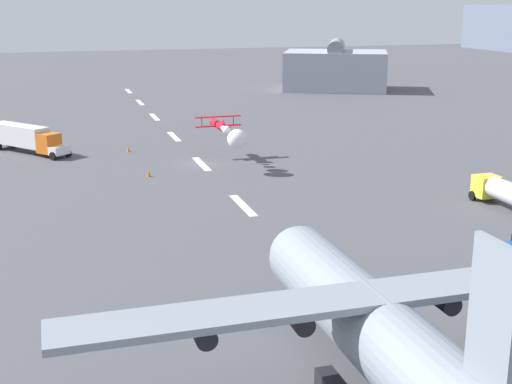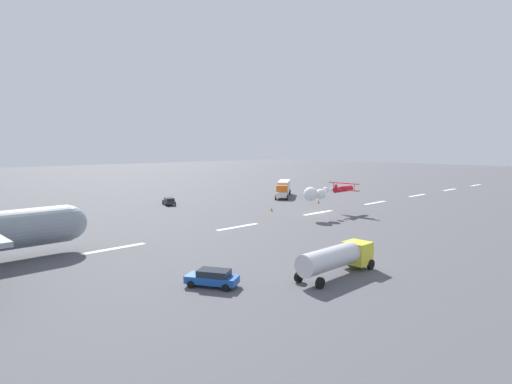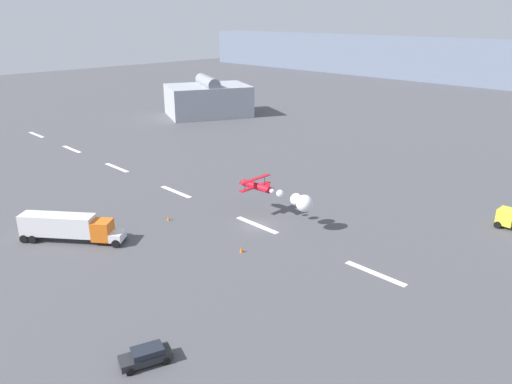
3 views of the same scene
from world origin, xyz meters
TOP-DOWN VIEW (x-y plane):
  - ground_plane at (0.00, 0.00)m, footprint 440.00×440.00m
  - runway_stripe_0 at (-78.91, 0.00)m, footprint 8.00×0.90m
  - runway_stripe_1 at (-59.19, 0.00)m, footprint 8.00×0.90m
  - runway_stripe_2 at (-39.46, 0.00)m, footprint 8.00×0.90m
  - runway_stripe_3 at (-19.73, 0.00)m, footprint 8.00×0.90m
  - runway_stripe_4 at (0.00, 0.00)m, footprint 8.00×0.90m
  - runway_stripe_5 at (19.73, 0.00)m, footprint 8.00×0.90m
  - stunt_biplane_red at (2.95, 3.18)m, footprint 13.99×6.24m
  - semi_truck_orange at (-13.86, -21.51)m, footprint 12.55×10.84m
  - followme_car_yellow at (14.38, -27.77)m, footprint 3.13×4.82m
  - hangar_building at (-68.15, 47.15)m, footprint 24.83×28.12m
  - traffic_cone_near at (-10.36, -8.05)m, footprint 0.44×0.44m
  - traffic_cone_far at (4.70, -7.43)m, footprint 0.44×0.44m

SIDE VIEW (x-z plane):
  - ground_plane at x=0.00m, z-range 0.00..0.00m
  - runway_stripe_0 at x=-78.91m, z-range 0.00..0.01m
  - runway_stripe_1 at x=-59.19m, z-range 0.00..0.01m
  - runway_stripe_2 at x=-39.46m, z-range 0.00..0.01m
  - runway_stripe_3 at x=-19.73m, z-range 0.00..0.01m
  - runway_stripe_4 at x=0.00m, z-range 0.00..0.01m
  - runway_stripe_5 at x=19.73m, z-range 0.00..0.01m
  - traffic_cone_near at x=-10.36m, z-range 0.00..0.75m
  - traffic_cone_far at x=4.70m, z-range 0.00..0.75m
  - followme_car_yellow at x=14.38m, z-range 0.05..1.57m
  - semi_truck_orange at x=-13.86m, z-range 0.27..3.97m
  - stunt_biplane_red at x=2.95m, z-range 3.02..5.53m
  - hangar_building at x=-68.15m, z-range -1.05..10.51m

